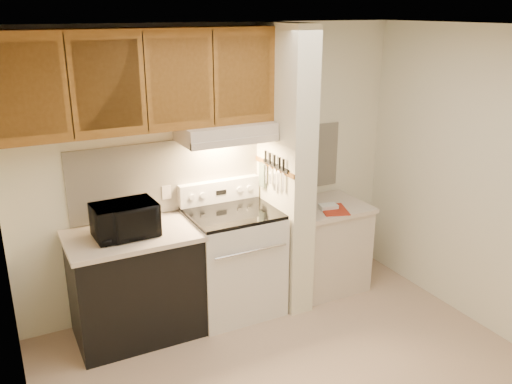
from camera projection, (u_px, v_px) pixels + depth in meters
floor at (300, 381)px, 3.99m from camera, size 3.60×3.60×0.00m
ceiling at (311, 28)px, 3.18m from camera, size 3.60×3.60×0.00m
wall_back at (216, 168)px, 4.85m from camera, size 3.60×2.50×0.02m
wall_left at (10, 284)px, 2.81m from camera, size 0.02×3.00×2.50m
wall_right at (495, 186)px, 4.36m from camera, size 0.02×3.00×2.50m
backsplash at (217, 170)px, 4.84m from camera, size 2.60×0.02×0.63m
range_body at (234, 263)px, 4.81m from camera, size 0.76×0.65×0.92m
oven_window at (249, 274)px, 4.53m from camera, size 0.50×0.01×0.30m
oven_handle at (251, 251)px, 4.43m from camera, size 0.65×0.02×0.02m
cooktop at (233, 213)px, 4.66m from camera, size 0.74×0.64×0.03m
range_backguard at (219, 191)px, 4.86m from camera, size 0.76×0.08×0.20m
range_display at (221, 192)px, 4.83m from camera, size 0.10×0.01×0.04m
range_knob_left_outer at (192, 197)px, 4.70m from camera, size 0.05×0.02×0.05m
range_knob_left_inner at (203, 195)px, 4.75m from camera, size 0.05×0.02×0.05m
range_knob_right_inner at (240, 189)px, 4.90m from camera, size 0.05×0.02×0.05m
range_knob_right_outer at (249, 188)px, 4.95m from camera, size 0.05×0.02×0.05m
dishwasher_front at (136, 287)px, 4.45m from camera, size 1.00×0.63×0.87m
left_countertop at (132, 236)px, 4.30m from camera, size 1.04×0.67×0.04m
spoon_rest at (148, 220)px, 4.55m from camera, size 0.24×0.14×0.02m
teal_jar at (129, 234)px, 4.18m from camera, size 0.09×0.09×0.09m
outlet at (166, 192)px, 4.67m from camera, size 0.08×0.01×0.12m
microwave at (125, 220)px, 4.22m from camera, size 0.50×0.35×0.27m
partition_pillar at (285, 170)px, 4.77m from camera, size 0.22×0.70×2.50m
pillar_trim at (274, 167)px, 4.71m from camera, size 0.01×0.70×0.04m
knife_strip at (276, 166)px, 4.66m from camera, size 0.02×0.42×0.04m
knife_blade_a at (283, 182)px, 4.56m from camera, size 0.01×0.03×0.16m
knife_handle_a at (284, 165)px, 4.51m from camera, size 0.02×0.02×0.10m
knife_blade_b at (279, 181)px, 4.63m from camera, size 0.01×0.04×0.18m
knife_handle_b at (280, 163)px, 4.56m from camera, size 0.02×0.02×0.10m
knife_blade_c at (275, 180)px, 4.69m from camera, size 0.01×0.04×0.20m
knife_handle_c at (275, 161)px, 4.64m from camera, size 0.02×0.02×0.10m
knife_blade_d at (270, 175)px, 4.74m from camera, size 0.01×0.04×0.16m
knife_handle_d at (270, 158)px, 4.71m from camera, size 0.02×0.02×0.10m
knife_blade_e at (265, 173)px, 4.83m from camera, size 0.01×0.04×0.18m
knife_handle_e at (266, 156)px, 4.77m from camera, size 0.02×0.02×0.10m
oven_mitt at (263, 175)px, 4.88m from camera, size 0.03×0.09×0.22m
right_cab_base at (325, 248)px, 5.25m from camera, size 0.70×0.60×0.81m
right_countertop at (326, 207)px, 5.11m from camera, size 0.74×0.64×0.04m
red_folder at (334, 210)px, 4.97m from camera, size 0.32×0.37×0.01m
white_box at (328, 207)px, 4.99m from camera, size 0.18×0.14×0.04m
range_hood at (225, 132)px, 4.54m from camera, size 0.78×0.44×0.15m
hood_lip at (236, 142)px, 4.38m from camera, size 0.78×0.04×0.06m
upper_cabinets at (139, 80)px, 4.14m from camera, size 2.18×0.33×0.77m
cab_door_a at (27, 90)px, 3.65m from camera, size 0.46×0.01×0.63m
cab_gap_a at (69, 87)px, 3.76m from camera, size 0.01×0.01×0.73m
cab_door_b at (108, 85)px, 3.88m from camera, size 0.46×0.01×0.63m
cab_gap_b at (145, 83)px, 4.00m from camera, size 0.01×0.01×0.73m
cab_door_c at (180, 81)px, 4.12m from camera, size 0.46×0.01×0.63m
cab_gap_c at (213, 79)px, 4.23m from camera, size 0.01×0.01×0.73m
cab_door_d at (245, 77)px, 4.35m from camera, size 0.46×0.01×0.63m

